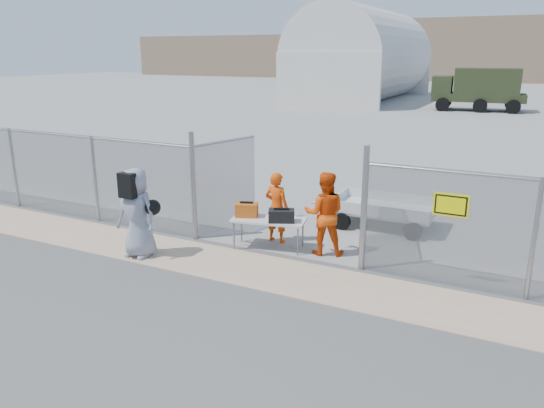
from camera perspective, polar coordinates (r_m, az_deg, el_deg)
The scene contains 13 objects.
ground at distance 9.93m, azimuth -5.27°, elevation -8.98°, with size 160.00×160.00×0.00m, color #414141.
tarmac_inside at distance 50.00m, azimuth 21.49°, elevation 10.15°, with size 160.00×80.00×0.01m, color gray.
dirt_strip at distance 10.71m, azimuth -2.43°, elevation -6.95°, with size 44.00×1.60×0.01m, color tan.
chain_link_fence at distance 11.18m, azimuth -0.00°, elevation 0.00°, with size 40.00×0.20×2.20m, color gray, non-canonical shape.
quonset_hangar at distance 49.85m, azimuth 9.83°, elevation 15.59°, with size 9.00×18.00×8.00m, color silver, non-canonical shape.
folding_table at distance 11.66m, azimuth -0.37°, elevation -3.22°, with size 1.60×0.67×0.68m, color silver, non-canonical shape.
orange_bag at distance 11.72m, azimuth -2.74°, elevation -0.63°, with size 0.48×0.32×0.30m, color #C75715.
black_duffel at distance 11.35m, azimuth 1.03°, elevation -1.26°, with size 0.55×0.32×0.27m, color black.
security_worker_left at distance 11.94m, azimuth 0.50°, elevation -0.37°, with size 0.60×0.39×1.63m, color #E44709.
security_worker_right at distance 11.25m, azimuth 5.67°, elevation -1.04°, with size 0.88×0.68×1.80m, color #E44709.
visitor at distance 11.40m, azimuth -14.32°, elevation -0.93°, with size 0.94×0.61×1.92m, color gray.
utility_trailer at distance 13.38m, azimuth 12.00°, elevation -0.84°, with size 3.16×1.63×0.77m, color silver, non-canonical shape.
military_truck at distance 42.39m, azimuth 21.36°, elevation 11.37°, with size 6.44×2.38×3.07m, color #2A321A, non-canonical shape.
Camera 1 is at (4.84, -7.59, 4.19)m, focal length 35.00 mm.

